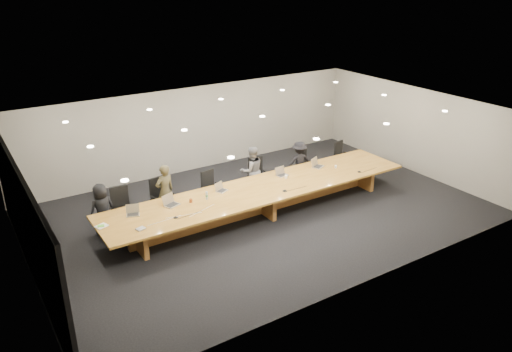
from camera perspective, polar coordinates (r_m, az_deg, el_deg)
The scene contains 29 objects.
ground at distance 13.94m, azimuth 0.67°, elevation -4.20°, with size 12.00×12.00×0.00m, color black.
back_wall at distance 16.67m, azimuth -6.90°, elevation 5.38°, with size 12.00×0.02×2.80m, color #B1ADA1.
left_wall_panel at distance 11.53m, azimuth -24.93°, elevation -4.87°, with size 0.08×7.84×2.74m, color black.
conference_table at distance 13.71m, azimuth 0.68°, elevation -2.26°, with size 9.00×1.80×0.75m.
chair_far_left at distance 13.39m, azimuth -15.09°, elevation -3.55°, with size 0.57×0.57×1.11m, color black, non-canonical shape.
chair_left at distance 13.75m, azimuth -10.65°, elevation -2.43°, with size 0.57×0.57×1.11m, color black, non-canonical shape.
chair_mid_left at distance 14.20m, azimuth -5.01°, elevation -1.41°, with size 0.53×0.53×1.05m, color black, non-canonical shape.
chair_mid_right at distance 14.99m, azimuth 0.18°, elevation 0.10°, with size 0.56×0.56×1.10m, color black, non-canonical shape.
chair_right at distance 15.93m, azimuth 5.89°, elevation 1.19°, with size 0.51×0.51×1.01m, color black, non-canonical shape.
chair_far_right at distance 16.89m, azimuth 9.89°, elevation 2.23°, with size 0.52×0.52×1.02m, color black, non-canonical shape.
person_a at distance 13.19m, azimuth -17.17°, elevation -3.63°, with size 0.66×0.43×1.35m, color black.
person_b at distance 13.61m, azimuth -10.36°, elevation -1.74°, with size 0.55×0.36×1.52m, color #3F3822.
person_c at distance 14.79m, azimuth -0.49°, elevation 0.62°, with size 0.73×0.57×1.50m, color slate.
person_d at distance 15.73m, azimuth 4.96°, elevation 1.60°, with size 0.87×0.50×1.35m, color black.
laptop_a at distance 12.45m, azimuth -13.93°, elevation -3.85°, with size 0.32×0.23×0.25m, color tan, non-canonical shape.
laptop_b at distance 12.74m, azimuth -9.62°, elevation -2.75°, with size 0.37×0.27×0.29m, color tan, non-canonical shape.
laptop_c at distance 13.41m, azimuth -3.91°, elevation -1.27°, with size 0.31×0.22×0.24m, color #BDAD91, non-canonical shape.
laptop_d at distance 14.40m, azimuth 3.04°, elevation 0.51°, with size 0.32×0.24×0.25m, color tan, non-canonical shape.
laptop_e at distance 15.12m, azimuth 7.13°, elevation 1.52°, with size 0.36×0.26×0.28m, color tan, non-canonical shape.
water_bottle at distance 12.98m, azimuth -5.65°, elevation -2.25°, with size 0.06×0.06×0.20m, color #AFBFBB.
amber_mug at distance 12.88m, azimuth -7.46°, elevation -2.81°, with size 0.08×0.08×0.10m, color brown.
paper_cup_near at distance 14.25m, azimuth 3.46°, elevation -0.08°, with size 0.08×0.08×0.10m, color white.
paper_cup_far at distance 15.16m, azimuth 9.10°, elevation 1.06°, with size 0.07×0.07×0.08m, color white.
notepad at distance 12.17m, azimuth -17.24°, elevation -5.49°, with size 0.27×0.22×0.02m, color silver.
lime_gadget at distance 12.14m, azimuth -17.30°, elevation -5.46°, with size 0.15×0.09×0.02m, color #5DBE32.
av_box at distance 11.80m, azimuth -13.05°, elevation -5.90°, with size 0.20×0.15×0.03m, color #BCBCC1.
mic_left at distance 12.17m, azimuth -9.17°, elevation -4.67°, with size 0.12×0.12×0.03m, color black.
mic_center at distance 13.44m, azimuth 3.31°, elevation -1.66°, with size 0.13×0.13×0.03m, color black.
mic_right at distance 15.00m, azimuth 11.73°, elevation 0.51°, with size 0.12×0.12×0.03m, color black.
Camera 1 is at (-6.85, -10.40, 6.26)m, focal length 35.00 mm.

